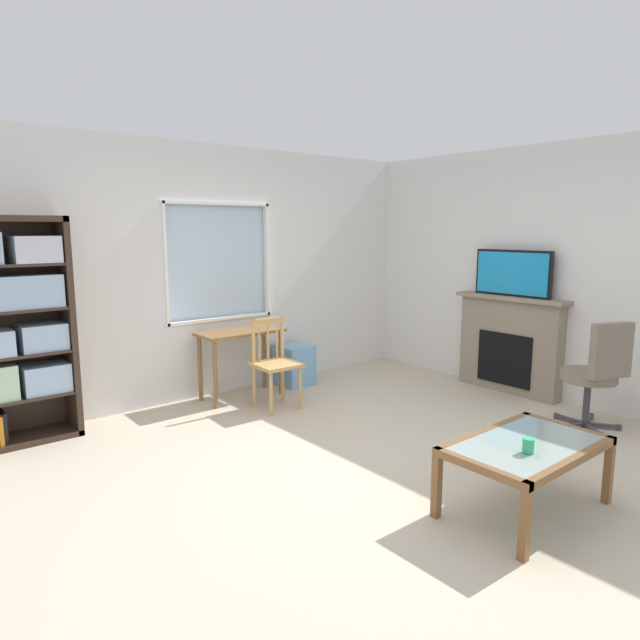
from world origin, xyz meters
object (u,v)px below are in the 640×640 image
at_px(bookshelf, 11,326).
at_px(sippy_cup, 528,446).
at_px(wooden_chair, 275,363).
at_px(coffee_table, 526,452).
at_px(fireplace, 509,344).
at_px(tv, 513,273).
at_px(plastic_drawer_unit, 294,365).
at_px(desk_under_window, 241,343).
at_px(office_chair, 597,370).

relative_size(bookshelf, sippy_cup, 21.06).
distance_m(wooden_chair, coffee_table, 2.72).
relative_size(wooden_chair, fireplace, 0.71).
distance_m(wooden_chair, tv, 2.72).
bearing_deg(wooden_chair, plastic_drawer_unit, 40.58).
bearing_deg(bookshelf, desk_under_window, -2.88).
distance_m(tv, coffee_table, 2.88).
relative_size(desk_under_window, fireplace, 0.71).
xyz_separation_m(coffee_table, sippy_cup, (-0.15, -0.09, 0.11)).
height_order(bookshelf, office_chair, bookshelf).
height_order(fireplace, sippy_cup, fireplace).
bearing_deg(desk_under_window, sippy_cup, -90.46).
xyz_separation_m(wooden_chair, office_chair, (1.83, -2.34, 0.09)).
relative_size(tv, coffee_table, 0.83).
xyz_separation_m(tv, office_chair, (-0.47, -1.16, -0.76)).
distance_m(desk_under_window, plastic_drawer_unit, 0.82).
relative_size(wooden_chair, sippy_cup, 10.00).
xyz_separation_m(plastic_drawer_unit, tv, (1.64, -1.75, 1.09)).
bearing_deg(fireplace, desk_under_window, 144.66).
bearing_deg(office_chair, bookshelf, 143.61).
relative_size(plastic_drawer_unit, sippy_cup, 5.12).
xyz_separation_m(desk_under_window, fireplace, (2.39, -1.70, -0.06)).
xyz_separation_m(desk_under_window, plastic_drawer_unit, (0.74, 0.05, -0.36)).
relative_size(plastic_drawer_unit, coffee_table, 0.43).
relative_size(coffee_table, sippy_cup, 11.85).
height_order(desk_under_window, fireplace, fireplace).
relative_size(plastic_drawer_unit, office_chair, 0.46).
bearing_deg(plastic_drawer_unit, coffee_table, -100.65).
relative_size(wooden_chair, plastic_drawer_unit, 1.95).
relative_size(desk_under_window, plastic_drawer_unit, 1.96).
relative_size(wooden_chair, tv, 1.02).
relative_size(wooden_chair, office_chair, 0.90).
bearing_deg(coffee_table, bookshelf, 123.78).
height_order(bookshelf, plastic_drawer_unit, bookshelf).
height_order(plastic_drawer_unit, coffee_table, plastic_drawer_unit).
relative_size(tv, sippy_cup, 9.80).
xyz_separation_m(office_chair, coffee_table, (-1.79, -0.38, -0.16)).
relative_size(plastic_drawer_unit, tv, 0.52).
xyz_separation_m(fireplace, coffee_table, (-2.27, -1.54, -0.14)).
bearing_deg(plastic_drawer_unit, office_chair, -68.11).
bearing_deg(bookshelf, office_chair, -36.39).
bearing_deg(sippy_cup, wooden_chair, 87.83).
bearing_deg(plastic_drawer_unit, sippy_cup, -102.77).
xyz_separation_m(desk_under_window, coffee_table, (0.12, -3.24, -0.20)).
relative_size(fireplace, office_chair, 1.27).
bearing_deg(tv, plastic_drawer_unit, 133.13).
distance_m(plastic_drawer_unit, coffee_table, 3.35).
height_order(desk_under_window, sippy_cup, desk_under_window).
bearing_deg(sippy_cup, plastic_drawer_unit, 77.23).
xyz_separation_m(desk_under_window, sippy_cup, (-0.03, -3.33, -0.09)).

